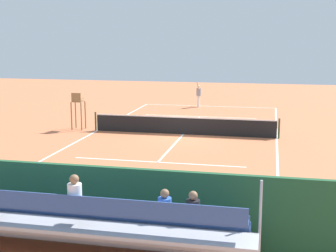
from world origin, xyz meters
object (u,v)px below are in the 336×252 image
Objects in this scene: tennis_racket at (193,106)px; tennis_ball_near at (229,111)px; equipment_bag at (123,225)px; courtside_bench at (191,216)px; tennis_net at (184,125)px; tennis_ball_far at (186,115)px; umpire_chair at (78,107)px; tennis_player at (199,94)px; bleacher_stand at (66,224)px.

tennis_ball_near is at bearing 141.93° from tennis_racket.
courtside_bench is at bearing -176.08° from equipment_bag.
tennis_ball_near is (-0.95, -21.84, -0.15)m from equipment_bag.
tennis_net is 6.55m from tennis_ball_far.
umpire_chair is at bearing -0.89° from tennis_net.
tennis_racket is (-4.93, -10.70, -1.30)m from umpire_chair.
courtside_bench reaches higher than tennis_racket.
tennis_player is at bearing -93.69° from tennis_ball_far.
tennis_net is 156.06× the size of tennis_ball_far.
bleacher_stand is 2.27m from equipment_bag.
courtside_bench is at bearing 99.28° from tennis_racket.
tennis_ball_far is at bearing -79.45° from courtside_bench.
equipment_bag is at bearing 117.37° from umpire_chair.
tennis_net is 10.45m from tennis_player.
tennis_ball_near reaches higher than tennis_racket.
bleacher_stand reaches higher than tennis_ball_near.
courtside_bench is 27.27× the size of tennis_ball_far.
tennis_ball_near is at bearing -87.55° from courtside_bench.
tennis_net is 10.88m from tennis_racket.
umpire_chair reaches higher than tennis_ball_far.
tennis_net is 156.06× the size of tennis_ball_near.
equipment_bag reaches higher than tennis_ball_far.
courtside_bench is 23.94m from tennis_player.
umpire_chair reaches higher than tennis_racket.
umpire_chair is 1.11× the size of tennis_player.
tennis_ball_far is (3.67, -19.73, -0.53)m from courtside_bench.
bleacher_stand is at bearing 38.89° from courtside_bench.
tennis_racket is (0.51, -0.38, -1.00)m from tennis_player.
courtside_bench is (-2.66, 13.27, 0.06)m from tennis_net.
bleacher_stand is 15.46× the size of tennis_racket.
tennis_racket is at bearing -80.72° from courtside_bench.
umpire_chair is 2.38× the size of equipment_bag.
equipment_bag is 0.47× the size of tennis_player.
tennis_net is at bearing 94.16° from tennis_player.
tennis_player is 4.09m from tennis_ball_far.
tennis_net is 13.43m from equipment_bag.
equipment_bag is 13.64× the size of tennis_ball_near.
tennis_player is (1.54, -23.81, 0.84)m from equipment_bag.
tennis_racket is at bearing -87.16° from bleacher_stand.
bleacher_stand is 26.24m from tennis_racket.
tennis_ball_far is at bearing 86.31° from tennis_player.
tennis_net is at bearing 78.39° from tennis_ball_near.
tennis_ball_far is at bearing 35.87° from tennis_ball_near.
bleacher_stand reaches higher than equipment_bag.
courtside_bench reaches higher than tennis_ball_far.
equipment_bag reaches higher than tennis_racket.
equipment_bag is at bearing 93.36° from tennis_net.
umpire_chair is 16.06m from courtside_bench.
courtside_bench is at bearing 101.34° from tennis_net.
bleacher_stand reaches higher than tennis_racket.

